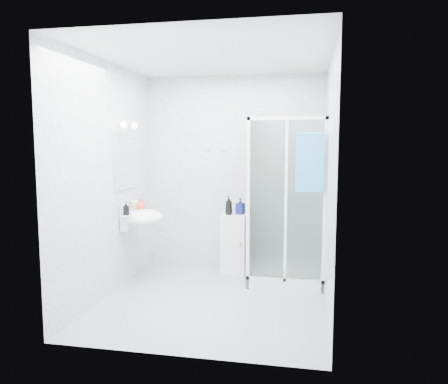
% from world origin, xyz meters
% --- Properties ---
extents(room, '(2.40, 2.60, 2.60)m').
position_xyz_m(room, '(0.00, 0.00, 1.30)').
color(room, white).
rests_on(room, ground).
extents(shower_enclosure, '(0.90, 0.95, 2.00)m').
position_xyz_m(shower_enclosure, '(0.67, 0.77, 0.45)').
color(shower_enclosure, white).
rests_on(shower_enclosure, ground).
extents(wall_basin, '(0.46, 0.56, 0.35)m').
position_xyz_m(wall_basin, '(-0.99, 0.45, 0.80)').
color(wall_basin, white).
rests_on(wall_basin, ground).
extents(mirror, '(0.02, 0.60, 0.70)m').
position_xyz_m(mirror, '(-1.19, 0.45, 1.50)').
color(mirror, white).
rests_on(mirror, room).
extents(vanity_lights, '(0.10, 0.40, 0.08)m').
position_xyz_m(vanity_lights, '(-1.14, 0.45, 1.92)').
color(vanity_lights, silver).
rests_on(vanity_lights, room).
extents(wall_hooks, '(0.23, 0.06, 0.03)m').
position_xyz_m(wall_hooks, '(-0.25, 1.26, 1.62)').
color(wall_hooks, silver).
rests_on(wall_hooks, room).
extents(storage_cabinet, '(0.33, 0.35, 0.78)m').
position_xyz_m(storage_cabinet, '(0.05, 1.05, 0.39)').
color(storage_cabinet, white).
rests_on(storage_cabinet, ground).
extents(hand_towel, '(0.31, 0.05, 0.65)m').
position_xyz_m(hand_towel, '(1.01, 0.36, 1.51)').
color(hand_towel, '#348AC7').
rests_on(hand_towel, shower_enclosure).
extents(shampoo_bottle_a, '(0.10, 0.10, 0.25)m').
position_xyz_m(shampoo_bottle_a, '(-0.02, 1.01, 0.90)').
color(shampoo_bottle_a, black).
rests_on(shampoo_bottle_a, storage_cabinet).
extents(shampoo_bottle_b, '(0.12, 0.12, 0.21)m').
position_xyz_m(shampoo_bottle_b, '(0.12, 1.09, 0.88)').
color(shampoo_bottle_b, '#0E1456').
rests_on(shampoo_bottle_b, storage_cabinet).
extents(soap_dispenser_orange, '(0.13, 0.13, 0.15)m').
position_xyz_m(soap_dispenser_orange, '(-1.07, 0.61, 0.94)').
color(soap_dispenser_orange, '#EE3F1C').
rests_on(soap_dispenser_orange, wall_basin).
extents(soap_dispenser_black, '(0.09, 0.09, 0.15)m').
position_xyz_m(soap_dispenser_black, '(-1.11, 0.26, 0.94)').
color(soap_dispenser_black, black).
rests_on(soap_dispenser_black, wall_basin).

